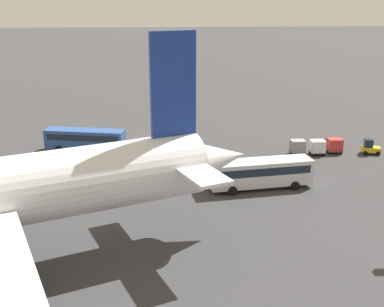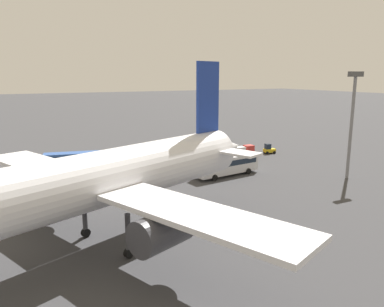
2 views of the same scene
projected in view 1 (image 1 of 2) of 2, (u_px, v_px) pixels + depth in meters
name	position (u px, v px, depth m)	size (l,w,h in m)	color
ground_plane	(154.00, 138.00, 73.99)	(600.00, 600.00, 0.00)	#38383A
shuttle_bus_near	(85.00, 138.00, 67.06)	(11.39, 4.94, 3.09)	#2D5199
shuttle_bus_far	(260.00, 172.00, 53.92)	(11.98, 4.30, 3.26)	silver
baggage_tug	(370.00, 147.00, 66.13)	(2.62, 2.07, 2.10)	gold
worker_person	(191.00, 128.00, 76.16)	(0.38, 0.38, 1.74)	#1E1E2D
cargo_cart_red	(335.00, 145.00, 66.38)	(2.00, 1.68, 2.06)	#38383D
cargo_cart_white	(317.00, 147.00, 65.61)	(2.00, 1.68, 2.06)	#38383D
cargo_cart_grey	(298.00, 146.00, 65.72)	(2.00, 1.68, 2.06)	#38383D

